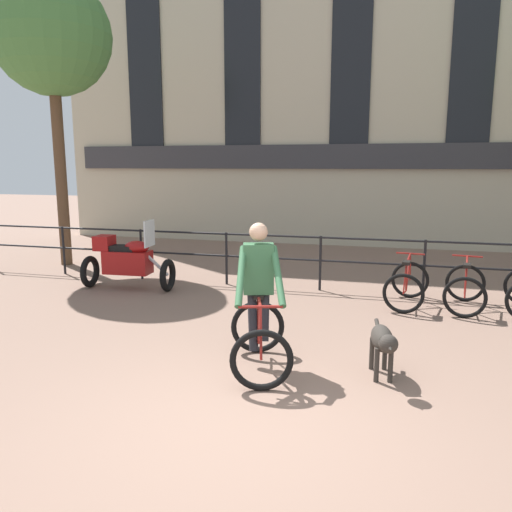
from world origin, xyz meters
TOP-DOWN VIEW (x-y plane):
  - ground_plane at (0.00, 0.00)m, footprint 60.00×60.00m
  - canal_railing at (-0.00, 5.20)m, footprint 15.05×0.05m
  - building_facade at (-0.00, 10.99)m, footprint 18.00×0.72m
  - cyclist_with_bike at (-0.20, 1.38)m, footprint 0.99×1.32m
  - dog at (1.23, 1.38)m, footprint 0.34×0.96m
  - parked_motorcycle at (-3.60, 4.33)m, footprint 1.77×0.72m
  - parked_bicycle_near_lamp at (1.57, 4.54)m, footprint 0.80×1.19m
  - parked_bicycle_mid_left at (2.49, 4.54)m, footprint 0.81×1.19m
  - tree_canalside_left at (-6.25, 6.14)m, footprint 2.66×2.66m

SIDE VIEW (x-z plane):
  - ground_plane at x=0.00m, z-range 0.00..0.00m
  - parked_bicycle_mid_left at x=2.49m, z-range -0.07..0.79m
  - parked_bicycle_near_lamp at x=1.57m, z-range -0.07..0.79m
  - dog at x=1.23m, z-range 0.13..0.75m
  - parked_motorcycle at x=-3.60m, z-range -0.11..1.24m
  - canal_railing at x=0.00m, z-range 0.18..1.23m
  - cyclist_with_bike at x=-0.20m, z-range -0.09..1.61m
  - tree_canalside_left at x=-6.25m, z-range 1.90..8.45m
  - building_facade at x=0.00m, z-range -0.02..10.71m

